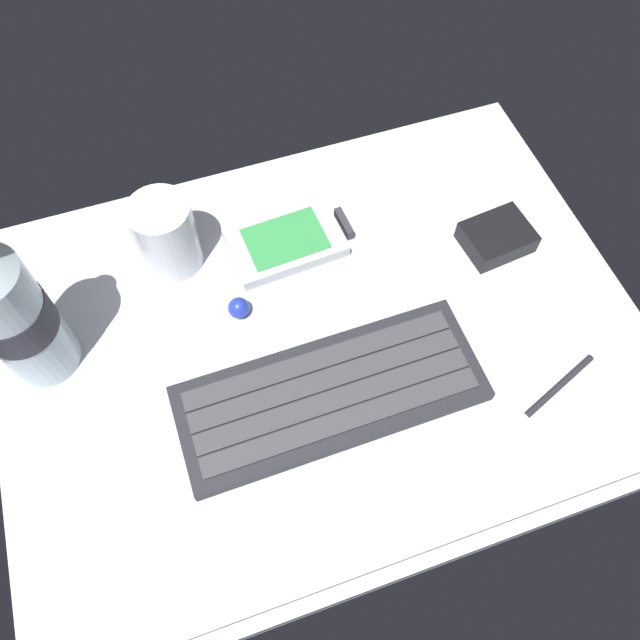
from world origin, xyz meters
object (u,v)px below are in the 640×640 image
Objects in this scene: water_bottle at (10,312)px; trackball_mouse at (239,308)px; handheld_device at (291,241)px; stylus_pen at (561,384)px; keyboard at (330,393)px; charger_block at (497,237)px; juice_cup at (167,237)px.

water_bottle reaches higher than trackball_mouse.
handheld_device is 31.15cm from stylus_pen.
keyboard is at bearing -96.05° from handheld_device.
trackball_mouse is at bearing 125.79° from stylus_pen.
handheld_device is (1.93, 18.17, -0.08)cm from keyboard.
handheld_device is 22.20cm from charger_block.
trackball_mouse is at bearing 178.82° from charger_block.
charger_block reaches higher than stylus_pen.
trackball_mouse is at bearing -3.83° from water_bottle.
juice_cup is at bearing 169.50° from handheld_device.
juice_cup reaches higher than handheld_device.
trackball_mouse is (4.89, -8.84, -2.81)cm from juice_cup.
water_bottle is 2.19× the size of stylus_pen.
charger_block is 0.74× the size of stylus_pen.
charger_block is at bearing 25.74° from keyboard.
trackball_mouse is (-5.73, 11.66, 0.29)cm from keyboard.
trackball_mouse is (-28.69, 0.59, -0.10)cm from charger_block.
handheld_device is at bearing 40.36° from trackball_mouse.
juice_cup is at bearing 119.33° from stylus_pen.
handheld_device is 1.55× the size of juice_cup.
stylus_pen is (27.08, -17.84, -0.75)cm from trackball_mouse.
charger_block is at bearing -2.25° from water_bottle.
juice_cup is 0.41× the size of water_bottle.
water_bottle is at bearing 136.74° from stylus_pen.
juice_cup is at bearing 118.98° from trackball_mouse.
water_bottle is 50.90cm from stylus_pen.
handheld_device is at bearing 107.74° from stylus_pen.
charger_block is (33.58, -9.43, -2.71)cm from juice_cup.
stylus_pen is (-1.61, -17.24, -0.85)cm from charger_block.
stylus_pen is (31.97, -26.67, -3.56)cm from juice_cup.
trackball_mouse is 32.44cm from stylus_pen.
charger_block is at bearing -1.18° from trackball_mouse.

